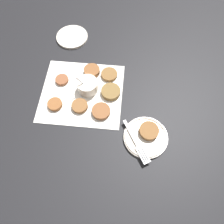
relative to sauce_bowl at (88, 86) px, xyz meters
The scene contains 14 objects.
ground_plane 0.03m from the sauce_bowl, 146.05° to the left, with size 4.00×4.00×0.00m, color black.
napkin 0.04m from the sauce_bowl, 151.95° to the right, with size 0.40×0.38×0.00m.
sauce_bowl is the anchor object (origin of this frame).
fritter_0 0.10m from the sauce_bowl, 15.15° to the right, with size 0.08×0.08×0.02m.
fritter_1 0.16m from the sauce_bowl, 152.92° to the right, with size 0.06×0.06×0.02m.
fritter_2 0.13m from the sauce_bowl, 155.62° to the left, with size 0.06×0.06×0.01m.
fritter_3 0.10m from the sauce_bowl, 112.67° to the right, with size 0.07×0.07×0.02m.
fritter_4 0.09m from the sauce_bowl, 78.13° to the left, with size 0.07×0.07×0.02m.
fritter_5 0.12m from the sauce_bowl, 34.73° to the left, with size 0.07×0.07×0.01m.
fritter_6 0.13m from the sauce_bowl, 66.30° to the right, with size 0.08×0.08×0.02m.
serving_plate 0.33m from the sauce_bowl, 47.55° to the right, with size 0.17×0.17×0.02m.
fritter_on_plate 0.32m from the sauce_bowl, 43.46° to the right, with size 0.08×0.08×0.02m.
fork 0.34m from the sauce_bowl, 56.26° to the right, with size 0.09×0.19×0.00m.
extra_saucer 0.33m from the sauce_bowl, 103.43° to the left, with size 0.16×0.16×0.01m.
Camera 1 is at (0.08, -0.54, 0.82)m, focal length 35.00 mm.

